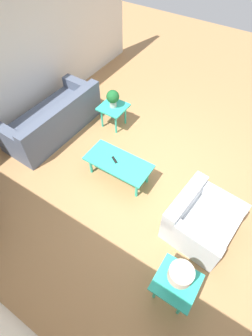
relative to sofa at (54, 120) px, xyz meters
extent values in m
plane|color=#A87A4C|center=(-2.30, -0.05, -0.31)|extent=(14.00, 14.00, 0.00)
cube|color=silver|center=(0.76, -0.05, 1.04)|extent=(0.12, 7.20, 2.70)
cube|color=#4C566B|center=(0.05, 0.00, -0.08)|extent=(0.96, 2.14, 0.46)
cube|color=#4C566B|center=(-0.30, 0.01, 0.32)|extent=(0.26, 2.12, 0.35)
cube|color=#4C566B|center=(0.02, -0.96, 0.26)|extent=(0.91, 0.23, 0.22)
cube|color=#4C566B|center=(0.07, 0.96, 0.26)|extent=(0.91, 0.23, 0.22)
cube|color=silver|center=(-3.50, 0.49, -0.10)|extent=(1.01, 1.08, 0.41)
cube|color=silver|center=(-3.15, 0.46, 0.24)|extent=(0.30, 1.01, 0.29)
cube|color=silver|center=(-3.46, 0.91, 0.19)|extent=(0.92, 0.25, 0.19)
cube|color=silver|center=(-3.54, 0.08, 0.19)|extent=(0.92, 0.25, 0.19)
cube|color=#2DB79E|center=(-1.82, 0.30, 0.10)|extent=(1.18, 0.56, 0.04)
cylinder|color=#2DB79E|center=(-2.31, 0.11, -0.11)|extent=(0.05, 0.05, 0.39)
cylinder|color=#2DB79E|center=(-1.32, 0.11, -0.11)|extent=(0.05, 0.05, 0.39)
cylinder|color=#2DB79E|center=(-2.31, 0.48, -0.11)|extent=(0.05, 0.05, 0.39)
cylinder|color=#2DB79E|center=(-1.32, 0.48, -0.11)|extent=(0.05, 0.05, 0.39)
cube|color=#2DB79E|center=(-0.92, -0.85, 0.18)|extent=(0.54, 0.54, 0.04)
cylinder|color=#2DB79E|center=(-1.10, -1.03, -0.07)|extent=(0.04, 0.04, 0.47)
cylinder|color=#2DB79E|center=(-0.74, -1.03, -0.07)|extent=(0.04, 0.04, 0.47)
cylinder|color=#2DB79E|center=(-1.10, -0.66, -0.07)|extent=(0.04, 0.04, 0.47)
cylinder|color=#2DB79E|center=(-0.74, -0.66, -0.07)|extent=(0.04, 0.04, 0.47)
cube|color=#2DB79E|center=(-3.55, 1.57, 0.18)|extent=(0.54, 0.54, 0.04)
cylinder|color=#2DB79E|center=(-3.74, 1.39, -0.07)|extent=(0.04, 0.04, 0.47)
cylinder|color=#2DB79E|center=(-3.37, 1.39, -0.07)|extent=(0.04, 0.04, 0.47)
cylinder|color=#2DB79E|center=(-3.74, 1.75, -0.07)|extent=(0.04, 0.04, 0.47)
cylinder|color=#2DB79E|center=(-3.37, 1.75, -0.07)|extent=(0.04, 0.04, 0.47)
cylinder|color=#B2ADA3|center=(-0.92, -0.85, 0.26)|extent=(0.14, 0.14, 0.13)
sphere|color=#195B28|center=(-0.92, -0.85, 0.44)|extent=(0.26, 0.26, 0.26)
cylinder|color=#333333|center=(-3.55, 1.57, 0.31)|extent=(0.13, 0.13, 0.23)
cylinder|color=beige|center=(-3.55, 1.57, 0.51)|extent=(0.29, 0.29, 0.17)
cube|color=black|center=(-1.74, 0.30, 0.13)|extent=(0.16, 0.11, 0.02)
camera|label=1|loc=(-3.54, 2.70, 3.60)|focal=28.00mm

